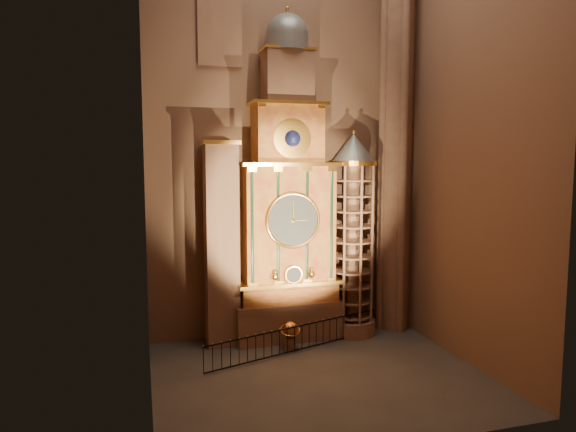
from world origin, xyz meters
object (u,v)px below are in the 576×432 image
object	(u,v)px
celestial_globe	(290,333)
iron_railing	(298,338)
stair_turret	(352,236)
portrait_tower	(222,243)
astronomical_clock	(287,211)

from	to	relation	value
celestial_globe	iron_railing	xyz separation A→B (m)	(0.31, -0.38, -0.17)
celestial_globe	iron_railing	size ratio (longest dim) A/B	0.15
stair_turret	celestial_globe	size ratio (longest dim) A/B	7.65
portrait_tower	celestial_globe	distance (m)	5.55
portrait_tower	stair_turret	size ratio (longest dim) A/B	0.94
stair_turret	celestial_globe	distance (m)	6.05
portrait_tower	iron_railing	distance (m)	5.98
astronomical_clock	portrait_tower	xyz separation A→B (m)	(-3.40, 0.02, -1.53)
celestial_globe	iron_railing	distance (m)	0.52
portrait_tower	stair_turret	bearing A→B (deg)	-2.33
stair_turret	iron_railing	xyz separation A→B (m)	(-3.55, -1.84, -4.59)
stair_turret	iron_railing	bearing A→B (deg)	-152.60
astronomical_clock	stair_turret	size ratio (longest dim) A/B	1.55
astronomical_clock	iron_railing	size ratio (longest dim) A/B	1.75
astronomical_clock	stair_turret	world-z (taller)	astronomical_clock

